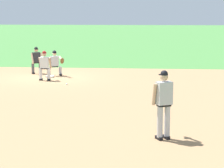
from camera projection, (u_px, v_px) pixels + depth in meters
name	position (u px, v px, depth m)	size (l,w,h in m)	color
ground_plane	(50.00, 77.00, 22.35)	(160.00, 160.00, 0.00)	#47843D
infield_dirt_patch	(89.00, 99.00, 16.98)	(18.00, 18.00, 0.01)	#A87F56
first_base_bag	(50.00, 76.00, 22.34)	(0.38, 0.38, 0.09)	white
baseball	(67.00, 84.00, 20.07)	(0.07, 0.07, 0.07)	white
pitcher	(164.00, 100.00, 11.48)	(0.83, 0.59, 1.86)	black
first_baseman	(55.00, 62.00, 22.70)	(0.84, 1.00, 1.34)	black
baserunner	(44.00, 64.00, 21.23)	(0.44, 0.60, 1.46)	black
umpire	(36.00, 59.00, 23.50)	(0.62, 0.67, 1.46)	black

